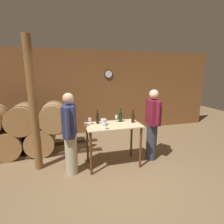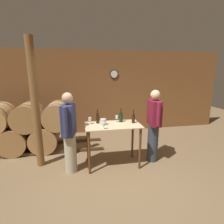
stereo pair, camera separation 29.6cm
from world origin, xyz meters
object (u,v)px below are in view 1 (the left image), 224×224
at_px(wine_glass_near_center, 105,125).
at_px(person_host, 70,133).
at_px(wine_bottle_left, 120,117).
at_px(wine_glass_near_left, 90,120).
at_px(wine_bottle_center, 133,118).
at_px(person_visitor_with_scarf, 152,124).
at_px(ice_bucket, 104,122).
at_px(wine_bottle_far_left, 98,118).
at_px(wooden_post, 33,106).
at_px(wine_glass_near_right, 116,117).

height_order(wine_glass_near_center, person_host, person_host).
height_order(wine_bottle_left, wine_glass_near_left, wine_bottle_left).
relative_size(wine_bottle_center, person_host, 0.17).
height_order(wine_glass_near_left, person_visitor_with_scarf, person_visitor_with_scarf).
xyz_separation_m(wine_glass_near_left, ice_bucket, (0.27, -0.12, -0.04)).
bearing_deg(wine_glass_near_left, wine_bottle_far_left, 5.49).
height_order(wooden_post, wine_glass_near_center, wooden_post).
relative_size(wooden_post, wine_glass_near_center, 21.24).
distance_m(wine_glass_near_left, person_visitor_with_scarf, 1.42).
bearing_deg(wine_bottle_center, wine_bottle_far_left, 170.43).
bearing_deg(wine_bottle_center, person_visitor_with_scarf, -0.92).
bearing_deg(ice_bucket, wine_bottle_center, 0.79).
xyz_separation_m(wine_bottle_far_left, wine_glass_near_left, (-0.17, -0.02, -0.02)).
distance_m(wine_bottle_center, wine_glass_near_right, 0.36).
distance_m(wooden_post, wine_glass_near_right, 1.72).
bearing_deg(wooden_post, person_host, -29.33).
distance_m(wine_bottle_far_left, wine_glass_near_right, 0.42).
relative_size(wine_bottle_left, wine_glass_near_center, 2.34).
xyz_separation_m(wine_glass_near_left, wine_glass_near_center, (0.24, -0.40, -0.01)).
height_order(wine_bottle_far_left, wine_glass_near_left, wine_bottle_far_left).
height_order(wooden_post, wine_bottle_far_left, wooden_post).
xyz_separation_m(wine_bottle_far_left, person_host, (-0.59, -0.26, -0.18)).
bearing_deg(ice_bucket, wine_bottle_far_left, 126.61).
xyz_separation_m(wine_bottle_far_left, wine_bottle_left, (0.52, 0.00, -0.01)).
bearing_deg(wine_glass_near_left, wine_glass_near_center, -59.38).
relative_size(wine_bottle_far_left, person_host, 0.18).
height_order(wine_bottle_far_left, ice_bucket, wine_bottle_far_left).
height_order(wine_glass_near_left, wine_glass_near_right, wine_glass_near_right).
bearing_deg(wine_bottle_left, wine_glass_near_center, -136.34).
distance_m(wine_glass_near_left, wine_glass_near_right, 0.59).
bearing_deg(wine_bottle_center, wine_bottle_left, 151.23).
relative_size(wine_glass_near_center, ice_bucket, 0.99).
xyz_separation_m(wine_bottle_left, ice_bucket, (-0.42, -0.14, -0.05)).
xyz_separation_m(wooden_post, person_visitor_with_scarf, (2.51, -0.26, -0.48)).
bearing_deg(wine_bottle_center, ice_bucket, -179.21).
relative_size(wooden_post, wine_bottle_center, 9.54).
xyz_separation_m(wine_glass_near_right, person_host, (-1.02, -0.26, -0.17)).
bearing_deg(wine_glass_near_center, wooden_post, 157.99).
bearing_deg(wine_bottle_center, wine_glass_near_left, 173.10).
bearing_deg(person_host, wine_bottle_center, 5.43).
relative_size(wooden_post, ice_bucket, 21.03).
xyz_separation_m(wine_glass_near_center, person_host, (-0.67, 0.16, -0.16)).
height_order(wine_glass_near_right, person_visitor_with_scarf, person_visitor_with_scarf).
relative_size(wooden_post, wine_bottle_left, 9.10).
xyz_separation_m(wine_glass_near_center, person_visitor_with_scarf, (1.17, 0.28, -0.15)).
distance_m(wine_bottle_left, ice_bucket, 0.44).
relative_size(wine_glass_near_left, ice_bucket, 1.10).
relative_size(wine_bottle_far_left, wine_bottle_center, 1.05).
bearing_deg(wine_glass_near_right, wine_glass_near_center, -129.70).
bearing_deg(wine_glass_near_center, wine_bottle_far_left, 99.87).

